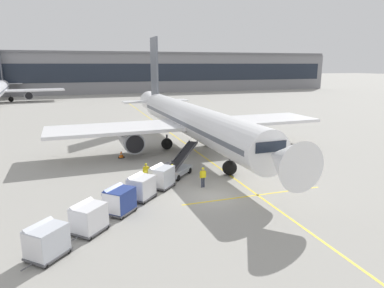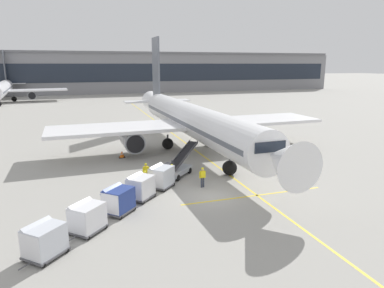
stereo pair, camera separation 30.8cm
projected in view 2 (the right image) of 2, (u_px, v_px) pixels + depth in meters
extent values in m
plane|color=#9E9B93|center=(211.00, 196.00, 27.04)|extent=(600.00, 600.00, 0.00)
cylinder|color=white|center=(194.00, 120.00, 40.45)|extent=(4.60, 33.04, 3.65)
cube|color=slate|center=(194.00, 120.00, 40.45)|extent=(4.60, 31.72, 0.44)
cone|color=white|center=(284.00, 161.00, 23.65)|extent=(3.57, 3.75, 3.47)
cone|color=white|center=(155.00, 102.00, 58.19)|extent=(3.27, 5.93, 3.11)
cube|color=white|center=(119.00, 128.00, 38.53)|extent=(15.83, 7.04, 0.36)
cylinder|color=#93969E|center=(132.00, 140.00, 38.64)|extent=(2.39, 4.35, 2.26)
cylinder|color=black|center=(136.00, 144.00, 36.62)|extent=(1.93, 0.18, 1.93)
cube|color=white|center=(254.00, 120.00, 44.12)|extent=(15.83, 7.04, 0.36)
cylinder|color=#93969E|center=(248.00, 132.00, 43.40)|extent=(2.39, 4.35, 2.26)
cylinder|color=black|center=(256.00, 135.00, 41.39)|extent=(1.93, 0.18, 1.93)
cube|color=slate|center=(156.00, 69.00, 55.62)|extent=(0.39, 3.96, 9.88)
cube|color=white|center=(157.00, 101.00, 56.51)|extent=(10.71, 2.94, 0.20)
cube|color=#1E2633|center=(265.00, 145.00, 25.87)|extent=(2.60, 1.72, 0.80)
cylinder|color=#47474C|center=(230.00, 162.00, 31.92)|extent=(0.22, 0.22, 1.13)
sphere|color=black|center=(230.00, 168.00, 32.05)|extent=(1.39, 1.39, 1.39)
cylinder|color=#47474C|center=(168.00, 139.00, 41.61)|extent=(0.22, 0.22, 1.13)
sphere|color=black|center=(168.00, 144.00, 41.73)|extent=(1.39, 1.39, 1.39)
cylinder|color=#47474C|center=(210.00, 136.00, 43.39)|extent=(0.22, 0.22, 1.13)
sphere|color=black|center=(210.00, 140.00, 43.52)|extent=(1.39, 1.39, 1.39)
cube|color=#A3A8B2|center=(177.00, 171.00, 31.83)|extent=(3.51, 3.56, 0.44)
cube|color=black|center=(168.00, 167.00, 31.03)|extent=(0.82, 0.82, 0.70)
cylinder|color=#333338|center=(172.00, 164.00, 31.62)|extent=(0.08, 0.08, 0.80)
cube|color=#A3A8B2|center=(183.00, 156.00, 32.69)|extent=(4.09, 4.20, 1.87)
cube|color=black|center=(183.00, 155.00, 32.67)|extent=(3.89, 4.00, 1.72)
cube|color=#333338|center=(187.00, 156.00, 32.48)|extent=(3.43, 3.57, 1.91)
cube|color=#333338|center=(179.00, 154.00, 32.85)|extent=(3.43, 3.57, 1.91)
cylinder|color=black|center=(189.00, 171.00, 32.61)|extent=(0.53, 0.54, 0.56)
cylinder|color=black|center=(176.00, 169.00, 33.23)|extent=(0.53, 0.54, 0.56)
cylinder|color=black|center=(178.00, 178.00, 30.52)|extent=(0.53, 0.54, 0.56)
cylinder|color=black|center=(163.00, 176.00, 31.15)|extent=(0.53, 0.54, 0.56)
cube|color=#515156|center=(162.00, 185.00, 28.89)|extent=(2.54, 2.55, 0.12)
cylinder|color=#4C4C51|center=(153.00, 190.00, 27.70)|extent=(0.53, 0.56, 0.07)
cube|color=silver|center=(162.00, 176.00, 28.70)|extent=(2.39, 2.41, 1.50)
cube|color=silver|center=(157.00, 169.00, 28.76)|extent=(1.87, 1.91, 0.74)
cube|color=silver|center=(156.00, 179.00, 27.85)|extent=(1.07, 1.01, 1.38)
sphere|color=black|center=(150.00, 188.00, 28.48)|extent=(0.30, 0.30, 0.30)
sphere|color=black|center=(164.00, 190.00, 27.91)|extent=(0.30, 0.30, 0.30)
sphere|color=black|center=(160.00, 182.00, 29.89)|extent=(0.30, 0.30, 0.30)
sphere|color=black|center=(173.00, 184.00, 29.32)|extent=(0.30, 0.30, 0.30)
cube|color=#515156|center=(141.00, 196.00, 26.44)|extent=(2.54, 2.55, 0.12)
cylinder|color=#4C4C51|center=(131.00, 203.00, 25.25)|extent=(0.53, 0.56, 0.07)
cube|color=silver|center=(141.00, 186.00, 26.25)|extent=(2.39, 2.41, 1.50)
cube|color=silver|center=(136.00, 179.00, 26.31)|extent=(1.87, 1.91, 0.74)
cube|color=silver|center=(133.00, 190.00, 25.40)|extent=(1.07, 1.01, 1.38)
sphere|color=black|center=(128.00, 199.00, 26.03)|extent=(0.30, 0.30, 0.30)
sphere|color=black|center=(143.00, 202.00, 25.46)|extent=(0.30, 0.30, 0.30)
sphere|color=black|center=(139.00, 192.00, 27.44)|extent=(0.30, 0.30, 0.30)
sphere|color=black|center=(154.00, 195.00, 26.87)|extent=(0.30, 0.30, 0.30)
cube|color=#515156|center=(119.00, 210.00, 23.94)|extent=(2.54, 2.55, 0.12)
cylinder|color=#4C4C51|center=(107.00, 218.00, 22.75)|extent=(0.53, 0.56, 0.07)
cube|color=navy|center=(119.00, 199.00, 23.75)|extent=(2.39, 2.41, 1.50)
cube|color=navy|center=(113.00, 191.00, 23.81)|extent=(1.87, 1.91, 0.74)
cube|color=silver|center=(110.00, 204.00, 22.90)|extent=(1.07, 1.01, 1.38)
sphere|color=black|center=(104.00, 214.00, 23.53)|extent=(0.30, 0.30, 0.30)
sphere|color=black|center=(120.00, 217.00, 22.96)|extent=(0.30, 0.30, 0.30)
sphere|color=black|center=(118.00, 205.00, 24.94)|extent=(0.30, 0.30, 0.30)
sphere|color=black|center=(134.00, 208.00, 24.37)|extent=(0.30, 0.30, 0.30)
cube|color=#515156|center=(88.00, 229.00, 21.25)|extent=(2.54, 2.55, 0.12)
cylinder|color=#4C4C51|center=(72.00, 239.00, 20.06)|extent=(0.53, 0.56, 0.07)
cube|color=silver|center=(87.00, 217.00, 21.06)|extent=(2.39, 2.41, 1.50)
cube|color=silver|center=(82.00, 207.00, 21.12)|extent=(1.87, 1.91, 0.74)
cube|color=silver|center=(76.00, 223.00, 20.21)|extent=(1.07, 1.01, 1.38)
sphere|color=black|center=(70.00, 233.00, 20.84)|extent=(0.30, 0.30, 0.30)
sphere|color=black|center=(88.00, 238.00, 20.27)|extent=(0.30, 0.30, 0.30)
sphere|color=black|center=(89.00, 222.00, 22.25)|extent=(0.30, 0.30, 0.30)
sphere|color=black|center=(106.00, 226.00, 21.68)|extent=(0.30, 0.30, 0.30)
cube|color=#515156|center=(46.00, 253.00, 18.50)|extent=(2.54, 2.55, 0.12)
cylinder|color=#4C4C51|center=(25.00, 266.00, 17.31)|extent=(0.53, 0.56, 0.07)
cube|color=silver|center=(45.00, 239.00, 18.32)|extent=(2.39, 2.41, 1.50)
cube|color=silver|center=(38.00, 229.00, 18.37)|extent=(1.87, 1.91, 0.74)
cube|color=silver|center=(29.00, 248.00, 17.47)|extent=(1.07, 1.01, 1.38)
sphere|color=black|center=(25.00, 259.00, 18.09)|extent=(0.30, 0.30, 0.30)
sphere|color=black|center=(43.00, 265.00, 17.53)|extent=(0.30, 0.30, 0.30)
sphere|color=black|center=(49.00, 244.00, 19.50)|extent=(0.30, 0.30, 0.30)
sphere|color=black|center=(67.00, 250.00, 18.94)|extent=(0.30, 0.30, 0.30)
cylinder|color=#333847|center=(146.00, 186.00, 28.12)|extent=(0.15, 0.15, 0.86)
cylinder|color=#333847|center=(145.00, 186.00, 27.95)|extent=(0.15, 0.15, 0.86)
cube|color=yellow|center=(145.00, 178.00, 27.87)|extent=(0.37, 0.44, 0.58)
cube|color=white|center=(147.00, 178.00, 27.86)|extent=(0.15, 0.32, 0.08)
sphere|color=beige|center=(145.00, 173.00, 27.78)|extent=(0.21, 0.21, 0.21)
sphere|color=yellow|center=(145.00, 172.00, 27.76)|extent=(0.23, 0.23, 0.23)
cylinder|color=yellow|center=(146.00, 177.00, 28.11)|extent=(0.09, 0.09, 0.56)
cylinder|color=yellow|center=(144.00, 179.00, 27.65)|extent=(0.09, 0.09, 0.56)
cylinder|color=#333847|center=(171.00, 179.00, 29.86)|extent=(0.15, 0.15, 0.86)
cylinder|color=#333847|center=(173.00, 179.00, 29.77)|extent=(0.15, 0.15, 0.86)
cube|color=orange|center=(172.00, 171.00, 29.65)|extent=(0.43, 0.44, 0.58)
cube|color=white|center=(173.00, 170.00, 29.76)|extent=(0.23, 0.26, 0.08)
sphere|color=brown|center=(172.00, 166.00, 29.56)|extent=(0.21, 0.21, 0.21)
sphere|color=yellow|center=(172.00, 165.00, 29.54)|extent=(0.23, 0.23, 0.23)
cylinder|color=orange|center=(170.00, 171.00, 29.78)|extent=(0.09, 0.09, 0.56)
cylinder|color=orange|center=(174.00, 172.00, 29.54)|extent=(0.09, 0.09, 0.56)
cylinder|color=#333847|center=(201.00, 182.00, 28.88)|extent=(0.15, 0.15, 0.86)
cylinder|color=#333847|center=(203.00, 182.00, 28.94)|extent=(0.15, 0.15, 0.86)
cube|color=yellow|center=(203.00, 174.00, 28.75)|extent=(0.40, 0.26, 0.58)
cube|color=white|center=(202.00, 174.00, 28.86)|extent=(0.34, 0.03, 0.08)
sphere|color=tan|center=(203.00, 169.00, 28.65)|extent=(0.21, 0.21, 0.21)
sphere|color=yellow|center=(203.00, 169.00, 28.64)|extent=(0.23, 0.23, 0.23)
cylinder|color=yellow|center=(200.00, 175.00, 28.67)|extent=(0.09, 0.09, 0.56)
cylinder|color=yellow|center=(205.00, 174.00, 28.84)|extent=(0.09, 0.09, 0.56)
cylinder|color=black|center=(145.00, 178.00, 30.11)|extent=(0.15, 0.15, 0.86)
cylinder|color=black|center=(147.00, 177.00, 30.17)|extent=(0.15, 0.15, 0.86)
cube|color=yellow|center=(146.00, 170.00, 29.98)|extent=(0.39, 0.26, 0.58)
cube|color=white|center=(145.00, 169.00, 30.09)|extent=(0.34, 0.03, 0.08)
sphere|color=#9E7051|center=(146.00, 165.00, 29.88)|extent=(0.21, 0.21, 0.21)
sphere|color=yellow|center=(146.00, 164.00, 29.87)|extent=(0.23, 0.23, 0.23)
cylinder|color=yellow|center=(143.00, 170.00, 29.90)|extent=(0.09, 0.09, 0.56)
cylinder|color=yellow|center=(149.00, 170.00, 30.07)|extent=(0.09, 0.09, 0.56)
cube|color=black|center=(122.00, 157.00, 38.16)|extent=(0.62, 0.62, 0.05)
cone|color=orange|center=(122.00, 154.00, 38.08)|extent=(0.49, 0.49, 0.65)
cylinder|color=white|center=(122.00, 154.00, 38.07)|extent=(0.27, 0.27, 0.08)
cube|color=black|center=(122.00, 157.00, 38.29)|extent=(0.64, 0.64, 0.05)
cone|color=orange|center=(122.00, 154.00, 38.21)|extent=(0.51, 0.51, 0.68)
cylinder|color=white|center=(122.00, 154.00, 38.20)|extent=(0.28, 0.28, 0.08)
cube|color=yellow|center=(196.00, 150.00, 41.35)|extent=(0.20, 110.00, 0.01)
cube|color=yellow|center=(254.00, 196.00, 27.12)|extent=(12.00, 0.20, 0.01)
cube|color=gray|center=(144.00, 73.00, 128.96)|extent=(149.44, 16.32, 13.64)
cube|color=#1E2633|center=(148.00, 73.00, 121.27)|extent=(144.96, 0.10, 6.14)
cube|color=slate|center=(144.00, 53.00, 125.83)|extent=(147.95, 13.87, 0.70)
cylinder|color=white|center=(1.00, 89.00, 91.72)|extent=(6.70, 33.48, 3.58)
cube|color=slate|center=(1.00, 89.00, 91.72)|extent=(6.61, 32.16, 0.43)
cone|color=white|center=(7.00, 84.00, 109.11)|extent=(3.57, 5.99, 3.05)
cube|color=white|center=(37.00, 90.00, 95.91)|extent=(16.37, 8.11, 0.36)
cylinder|color=#93969E|center=(32.00, 95.00, 95.11)|extent=(2.62, 4.52, 2.22)
cylinder|color=black|center=(32.00, 96.00, 93.13)|extent=(1.89, 0.30, 1.89)
cube|color=slate|center=(5.00, 67.00, 106.60)|extent=(0.65, 4.00, 9.99)
cube|color=white|center=(7.00, 84.00, 107.51)|extent=(10.96, 3.66, 0.20)
cylinder|color=#47474C|center=(14.00, 97.00, 94.78)|extent=(0.22, 0.22, 1.12)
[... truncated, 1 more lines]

